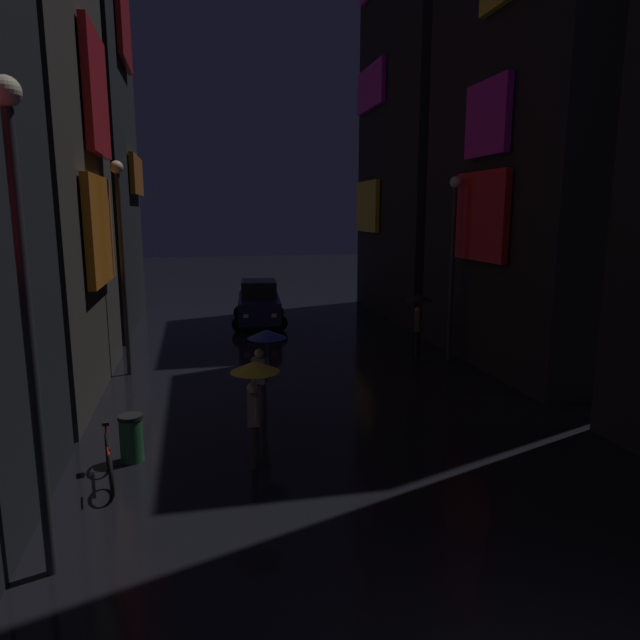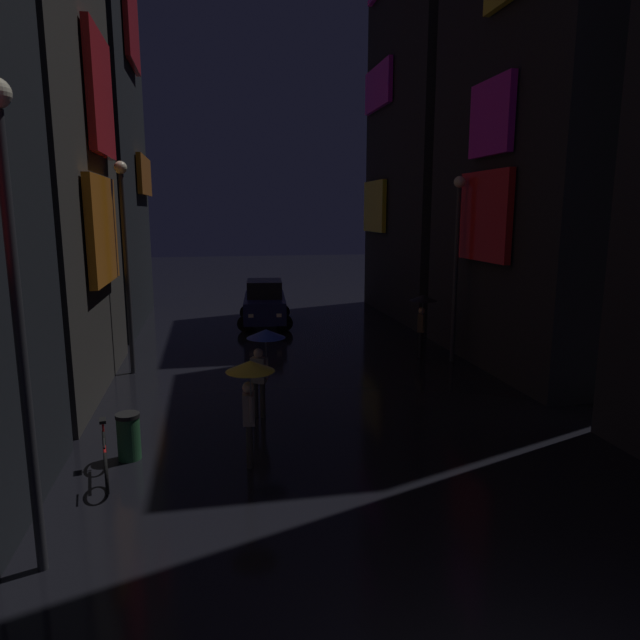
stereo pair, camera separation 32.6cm
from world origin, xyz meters
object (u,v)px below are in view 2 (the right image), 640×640
Objects in this scene: car_distant at (265,303)px; streetlamp_left_near at (15,286)px; pedestrian_far_right_black at (422,308)px; pedestrian_near_crossing_blue at (264,348)px; pedestrian_midstreet_centre_yellow at (250,384)px; streetlamp_left_far at (125,246)px; streetlamp_right_far at (457,249)px; trash_bin at (129,436)px; bicycle_parked_at_storefront at (105,459)px.

streetlamp_left_near is (-4.63, -16.50, 2.95)m from car_distant.
car_distant is (-4.56, 6.61, -0.74)m from pedestrian_far_right_black.
streetlamp_left_near is at bearing -105.66° from car_distant.
pedestrian_near_crossing_blue is (-5.66, -4.63, 0.00)m from pedestrian_far_right_black.
streetlamp_left_near reaches higher than pedestrian_midstreet_centre_yellow.
streetlamp_left_far is (-3.53, 4.50, 2.14)m from pedestrian_near_crossing_blue.
streetlamp_left_near is 13.62m from streetlamp_right_far.
pedestrian_midstreet_centre_yellow is 0.34× the size of streetlamp_left_far.
streetlamp_left_near is (-3.53, -5.26, 2.21)m from pedestrian_near_crossing_blue.
streetlamp_left_far is 1.06× the size of streetlamp_right_far.
car_distant is 0.69× the size of streetlamp_left_far.
streetlamp_left_near is at bearing -101.49° from trash_bin.
pedestrian_midstreet_centre_yellow is 4.53m from streetlamp_left_near.
pedestrian_midstreet_centre_yellow is 1.00× the size of pedestrian_near_crossing_blue.
streetlamp_right_far is at bearing -38.09° from pedestrian_far_right_black.
car_distant is 0.73× the size of streetlamp_right_far.
pedestrian_far_right_black is 2.22m from streetlamp_right_far.
pedestrian_near_crossing_blue is 6.10m from streetlamp_left_far.
bicycle_parked_at_storefront is (-8.79, -7.27, -1.28)m from pedestrian_far_right_black.
pedestrian_far_right_black is 0.34× the size of streetlamp_left_far.
streetlamp_left_far reaches higher than streetlamp_right_far.
bicycle_parked_at_storefront is at bearing -145.38° from streetlamp_right_far.
pedestrian_near_crossing_blue is 0.50× the size of car_distant.
pedestrian_near_crossing_blue is at bearing 40.14° from bicycle_parked_at_storefront.
trash_bin is at bearing -106.74° from car_distant.
bicycle_parked_at_storefront is 7.93m from streetlamp_left_far.
streetlamp_right_far is (10.00, -0.51, -0.17)m from streetlamp_left_far.
bicycle_parked_at_storefront is at bearing -140.39° from pedestrian_far_right_black.
car_distant is at bearing 73.05° from bicycle_parked_at_storefront.
car_distant is at bearing 126.56° from streetlamp_right_far.
streetlamp_left_near is at bearing -98.62° from bicycle_parked_at_storefront.
car_distant is 4.59× the size of trash_bin.
bicycle_parked_at_storefront is (-2.62, 0.06, -1.28)m from pedestrian_midstreet_centre_yellow.
pedestrian_midstreet_centre_yellow is at bearing -20.94° from trash_bin.
pedestrian_near_crossing_blue is at bearing -140.70° from pedestrian_far_right_black.
pedestrian_midstreet_centre_yellow is 2.92m from bicycle_parked_at_storefront.
pedestrian_far_right_black is 13.67m from streetlamp_left_near.
streetlamp_right_far reaches higher than trash_bin.
pedestrian_near_crossing_blue is 0.34× the size of streetlamp_left_far.
bicycle_parked_at_storefront is 14.52m from car_distant.
pedestrian_near_crossing_blue is 1.18× the size of bicycle_parked_at_storefront.
pedestrian_midstreet_centre_yellow is at bearing -1.35° from bicycle_parked_at_storefront.
pedestrian_far_right_black is 0.50× the size of car_distant.
pedestrian_far_right_black is 7.31m from pedestrian_near_crossing_blue.
streetlamp_left_far reaches higher than pedestrian_near_crossing_blue.
pedestrian_midstreet_centre_yellow is 8.10m from streetlamp_left_far.
pedestrian_near_crossing_blue is 0.34× the size of streetlamp_left_near.
car_distant is 13.64m from trash_bin.
pedestrian_midstreet_centre_yellow is at bearing -67.26° from streetlamp_left_far.
streetlamp_left_far is at bearing 128.11° from pedestrian_near_crossing_blue.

